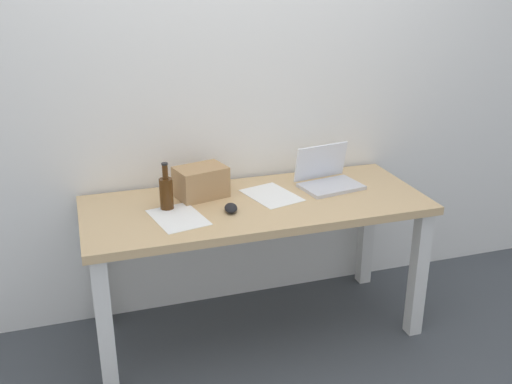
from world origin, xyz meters
name	(u,v)px	position (x,y,z in m)	size (l,w,h in m)	color
ground_plane	(256,328)	(0.00, 0.00, 0.00)	(8.00, 8.00, 0.00)	#42474C
back_wall	(232,70)	(0.00, 0.40, 1.30)	(5.20, 0.08, 2.60)	white
desk	(256,221)	(0.00, 0.00, 0.62)	(1.67, 0.68, 0.73)	tan
laptop_right	(328,178)	(0.42, 0.09, 0.77)	(0.33, 0.27, 0.21)	silver
beer_bottle	(166,192)	(-0.43, 0.04, 0.81)	(0.06, 0.06, 0.23)	#47280F
computer_mouse	(231,208)	(-0.15, -0.08, 0.74)	(0.06, 0.10, 0.03)	black
cardboard_box	(201,182)	(-0.24, 0.15, 0.80)	(0.24, 0.17, 0.15)	tan
paper_sheet_near_back	(272,195)	(0.10, 0.05, 0.73)	(0.21, 0.30, 0.00)	white
paper_sheet_front_left	(178,217)	(-0.40, -0.08, 0.73)	(0.21, 0.30, 0.00)	white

